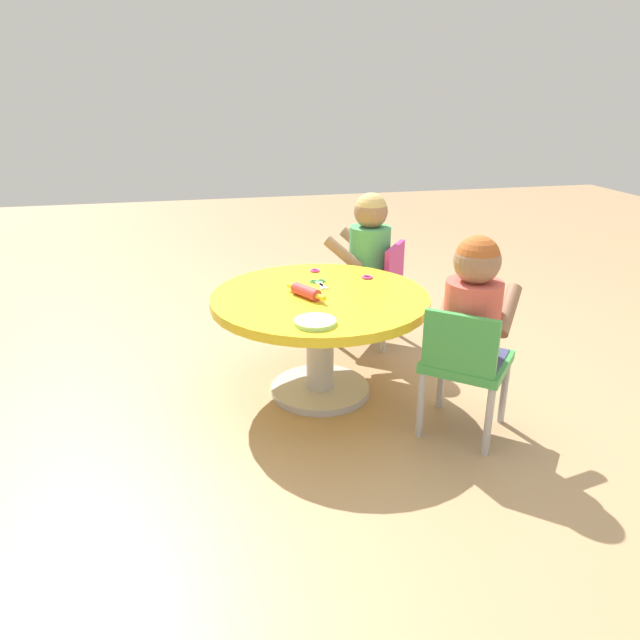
% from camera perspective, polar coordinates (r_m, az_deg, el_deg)
% --- Properties ---
extents(ground_plane, '(10.00, 10.00, 0.00)m').
position_cam_1_polar(ground_plane, '(2.66, -0.00, -6.97)').
color(ground_plane, tan).
extents(craft_table, '(0.92, 0.92, 0.46)m').
position_cam_1_polar(craft_table, '(2.51, -0.00, 0.23)').
color(craft_table, silver).
rests_on(craft_table, ground).
extents(child_chair_left, '(0.42, 0.42, 0.54)m').
position_cam_1_polar(child_chair_left, '(2.29, 13.86, -4.08)').
color(child_chair_left, '#B7B7BC').
rests_on(child_chair_left, ground).
extents(seated_child_left, '(0.44, 0.43, 0.51)m').
position_cam_1_polar(seated_child_left, '(2.24, 14.64, 1.54)').
color(seated_child_left, '#3F4772').
rests_on(seated_child_left, ground).
extents(child_chair_right, '(0.42, 0.42, 0.54)m').
position_cam_1_polar(child_chair_right, '(3.08, 5.34, 3.24)').
color(child_chair_right, '#B7B7BC').
rests_on(child_chair_right, ground).
extents(seated_child_right, '(0.42, 0.44, 0.51)m').
position_cam_1_polar(seated_child_right, '(3.03, 4.77, 7.40)').
color(seated_child_right, '#3F4772').
rests_on(seated_child_right, ground).
extents(rolling_pin, '(0.21, 0.13, 0.05)m').
position_cam_1_polar(rolling_pin, '(2.43, -1.36, 2.77)').
color(rolling_pin, '#D83F3F').
rests_on(rolling_pin, craft_table).
extents(craft_scissors, '(0.14, 0.08, 0.01)m').
position_cam_1_polar(craft_scissors, '(2.61, -0.07, 3.61)').
color(craft_scissors, silver).
rests_on(craft_scissors, craft_table).
extents(playdough_blob_0, '(0.16, 0.16, 0.02)m').
position_cam_1_polar(playdough_blob_0, '(2.16, -0.48, -0.18)').
color(playdough_blob_0, '#B2E58C').
rests_on(playdough_blob_0, craft_table).
extents(cookie_cutter_0, '(0.05, 0.05, 0.01)m').
position_cam_1_polar(cookie_cutter_0, '(2.78, -0.50, 4.83)').
color(cookie_cutter_0, '#D83FA5').
rests_on(cookie_cutter_0, craft_table).
extents(cookie_cutter_1, '(0.05, 0.05, 0.01)m').
position_cam_1_polar(cookie_cutter_1, '(2.69, 4.61, 4.17)').
color(cookie_cutter_1, '#D83FA5').
rests_on(cookie_cutter_1, craft_table).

